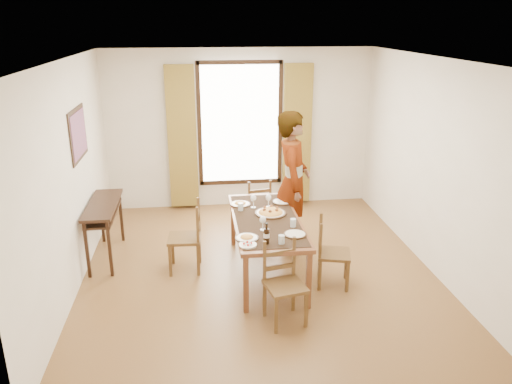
{
  "coord_description": "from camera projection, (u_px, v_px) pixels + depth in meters",
  "views": [
    {
      "loc": [
        -0.75,
        -5.85,
        3.14
      ],
      "look_at": [
        -0.0,
        0.24,
        1.0
      ],
      "focal_mm": 35.0,
      "sensor_mm": 36.0,
      "label": 1
    }
  ],
  "objects": [
    {
      "name": "pasta_platter",
      "position": [
        271.0,
        211.0,
        6.4
      ],
      "size": [
        0.4,
        0.4,
        0.1
      ],
      "primitive_type": null,
      "color": "#C96C19",
      "rests_on": "dining_table"
    },
    {
      "name": "dining_table",
      "position": [
        266.0,
        223.0,
        6.31
      ],
      "size": [
        0.83,
        1.93,
        0.76
      ],
      "color": "brown",
      "rests_on": "ground"
    },
    {
      "name": "tumbler_c",
      "position": [
        281.0,
        239.0,
        5.56
      ],
      "size": [
        0.07,
        0.07,
        0.1
      ],
      "primitive_type": "cylinder",
      "color": "silver",
      "rests_on": "dining_table"
    },
    {
      "name": "caprese_plate",
      "position": [
        248.0,
        244.0,
        5.52
      ],
      "size": [
        0.2,
        0.2,
        0.04
      ],
      "primitive_type": null,
      "color": "silver",
      "rests_on": "dining_table"
    },
    {
      "name": "plate_se",
      "position": [
        295.0,
        233.0,
        5.79
      ],
      "size": [
        0.27,
        0.27,
        0.05
      ],
      "primitive_type": null,
      "color": "silver",
      "rests_on": "dining_table"
    },
    {
      "name": "chair_north",
      "position": [
        257.0,
        207.0,
        7.65
      ],
      "size": [
        0.44,
        0.44,
        0.87
      ],
      "rotation": [
        0.0,
        0.0,
        3.29
      ],
      "color": "brown",
      "rests_on": "ground"
    },
    {
      "name": "console_table",
      "position": [
        103.0,
        211.0,
        6.71
      ],
      "size": [
        0.38,
        1.2,
        0.8
      ],
      "color": "black",
      "rests_on": "ground"
    },
    {
      "name": "ground",
      "position": [
        258.0,
        269.0,
        6.6
      ],
      "size": [
        5.0,
        5.0,
        0.0
      ],
      "primitive_type": "plane",
      "color": "brown",
      "rests_on": "ground"
    },
    {
      "name": "wine_glass_b",
      "position": [
        268.0,
        201.0,
        6.63
      ],
      "size": [
        0.08,
        0.08,
        0.18
      ],
      "primitive_type": null,
      "color": "white",
      "rests_on": "dining_table"
    },
    {
      "name": "room_shell",
      "position": [
        257.0,
        154.0,
        6.22
      ],
      "size": [
        4.6,
        5.1,
        2.74
      ],
      "color": "silver",
      "rests_on": "ground"
    },
    {
      "name": "wine_glass_a",
      "position": [
        263.0,
        223.0,
        5.9
      ],
      "size": [
        0.08,
        0.08,
        0.18
      ],
      "primitive_type": null,
      "color": "white",
      "rests_on": "dining_table"
    },
    {
      "name": "plate_nw",
      "position": [
        240.0,
        203.0,
        6.73
      ],
      "size": [
        0.27,
        0.27,
        0.05
      ],
      "primitive_type": null,
      "color": "silver",
      "rests_on": "dining_table"
    },
    {
      "name": "plate_ne",
      "position": [
        282.0,
        201.0,
        6.82
      ],
      "size": [
        0.27,
        0.27,
        0.05
      ],
      "primitive_type": null,
      "color": "silver",
      "rests_on": "dining_table"
    },
    {
      "name": "chair_west",
      "position": [
        187.0,
        239.0,
        6.46
      ],
      "size": [
        0.44,
        0.44,
        0.94
      ],
      "rotation": [
        0.0,
        0.0,
        -1.63
      ],
      "color": "brown",
      "rests_on": "ground"
    },
    {
      "name": "man",
      "position": [
        293.0,
        182.0,
        6.89
      ],
      "size": [
        0.9,
        0.75,
        1.99
      ],
      "primitive_type": "imported",
      "rotation": [
        0.0,
        0.0,
        1.38
      ],
      "color": "#979B9F",
      "rests_on": "ground"
    },
    {
      "name": "tumbler_a",
      "position": [
        293.0,
        223.0,
        6.02
      ],
      "size": [
        0.07,
        0.07,
        0.1
      ],
      "primitive_type": "cylinder",
      "color": "silver",
      "rests_on": "dining_table"
    },
    {
      "name": "tumbler_b",
      "position": [
        241.0,
        207.0,
        6.53
      ],
      "size": [
        0.07,
        0.07,
        0.1
      ],
      "primitive_type": "cylinder",
      "color": "silver",
      "rests_on": "dining_table"
    },
    {
      "name": "chair_east",
      "position": [
        331.0,
        254.0,
        6.1
      ],
      "size": [
        0.47,
        0.47,
        0.87
      ],
      "rotation": [
        0.0,
        0.0,
        1.32
      ],
      "color": "brown",
      "rests_on": "ground"
    },
    {
      "name": "chair_south",
      "position": [
        284.0,
        286.0,
        5.36
      ],
      "size": [
        0.48,
        0.48,
        0.91
      ],
      "rotation": [
        0.0,
        0.0,
        0.21
      ],
      "color": "brown",
      "rests_on": "ground"
    },
    {
      "name": "wine_bottle",
      "position": [
        266.0,
        233.0,
        5.54
      ],
      "size": [
        0.07,
        0.07,
        0.25
      ],
      "primitive_type": null,
      "color": "black",
      "rests_on": "dining_table"
    },
    {
      "name": "plate_sw",
      "position": [
        247.0,
        237.0,
        5.69
      ],
      "size": [
        0.27,
        0.27,
        0.05
      ],
      "primitive_type": null,
      "color": "silver",
      "rests_on": "dining_table"
    },
    {
      "name": "wine_glass_c",
      "position": [
        253.0,
        201.0,
        6.61
      ],
      "size": [
        0.08,
        0.08,
        0.18
      ],
      "primitive_type": null,
      "color": "white",
      "rests_on": "dining_table"
    }
  ]
}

